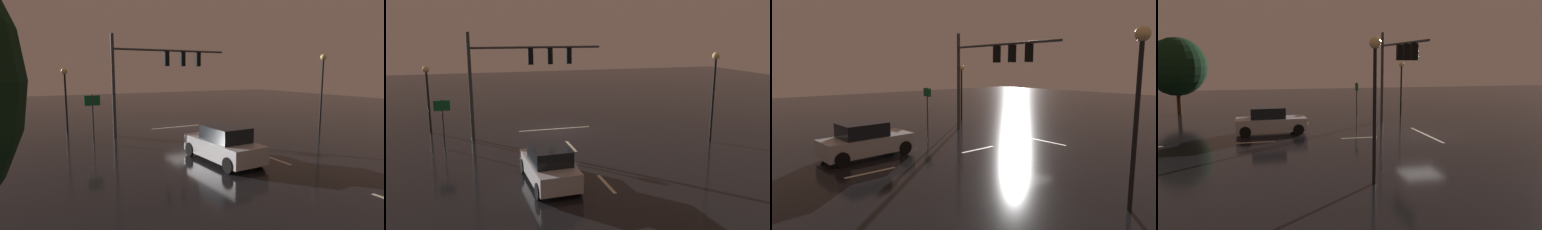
% 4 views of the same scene
% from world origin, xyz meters
% --- Properties ---
extents(ground_plane, '(80.00, 80.00, 0.00)m').
position_xyz_m(ground_plane, '(0.00, 0.00, 0.00)').
color(ground_plane, black).
extents(traffic_signal_assembly, '(8.39, 0.47, 6.64)m').
position_xyz_m(traffic_signal_assembly, '(2.47, 0.85, 4.57)').
color(traffic_signal_assembly, '#383A3D').
rests_on(traffic_signal_assembly, ground_plane).
extents(lane_dash_far, '(0.16, 2.20, 0.01)m').
position_xyz_m(lane_dash_far, '(0.00, 4.00, 0.00)').
color(lane_dash_far, beige).
rests_on(lane_dash_far, ground_plane).
extents(lane_dash_mid, '(0.16, 2.20, 0.01)m').
position_xyz_m(lane_dash_mid, '(0.00, 10.00, 0.00)').
color(lane_dash_mid, beige).
rests_on(lane_dash_mid, ground_plane).
extents(stop_bar, '(5.00, 0.16, 0.01)m').
position_xyz_m(stop_bar, '(0.00, -0.33, 0.00)').
color(stop_bar, beige).
rests_on(stop_bar, ground_plane).
extents(car_approaching, '(2.09, 4.44, 1.70)m').
position_xyz_m(car_approaching, '(2.41, 9.15, 0.80)').
color(car_approaching, '#B7B7BC').
rests_on(car_approaching, ground_plane).
extents(street_lamp_left_kerb, '(0.44, 0.44, 5.47)m').
position_xyz_m(street_lamp_left_kerb, '(-8.44, 5.46, 3.79)').
color(street_lamp_left_kerb, black).
rests_on(street_lamp_left_kerb, ground_plane).
extents(street_lamp_right_kerb, '(0.44, 0.44, 4.47)m').
position_xyz_m(street_lamp_right_kerb, '(8.22, -1.62, 3.18)').
color(street_lamp_right_kerb, black).
rests_on(street_lamp_right_kerb, ground_plane).
extents(route_sign, '(0.90, 0.09, 2.89)m').
position_xyz_m(route_sign, '(7.16, 2.43, 2.08)').
color(route_sign, '#383A3D').
rests_on(route_sign, ground_plane).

